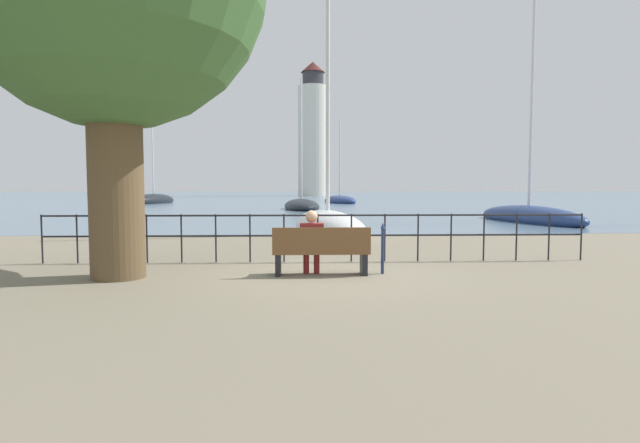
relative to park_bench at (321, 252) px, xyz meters
The scene contains 12 objects.
ground_plane 0.44m from the park_bench, 90.00° to the left, with size 1000.00×1000.00×0.00m, color #7A705B.
harbor_water 158.07m from the park_bench, 90.00° to the left, with size 600.00×300.00×0.01m.
park_bench is the anchor object (origin of this frame).
seated_person_left 0.30m from the park_bench, 156.54° to the left, with size 0.44×0.35×1.20m.
promenade_railing 1.73m from the park_bench, 90.00° to the left, with size 11.85×0.04×1.05m.
closed_umbrella 1.17m from the park_bench, ahead, with size 0.09×0.09×0.97m.
sailboat_0 28.64m from the park_bench, 90.43° to the left, with size 3.32×7.53×10.13m.
sailboat_1 17.55m from the park_bench, 53.23° to the left, with size 2.90×8.10×11.04m.
sailboat_2 8.21m from the park_bench, 85.86° to the left, with size 3.14×6.63×9.21m.
sailboat_3 44.55m from the park_bench, 84.88° to the left, with size 4.32×6.93×9.07m.
sailboat_5 46.75m from the park_bench, 109.61° to the left, with size 3.88×7.96×8.94m.
harbor_lighthouse 93.34m from the park_bench, 88.46° to the left, with size 6.01×6.01×26.90m.
Camera 1 is at (-0.41, -9.21, 1.61)m, focal length 28.00 mm.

